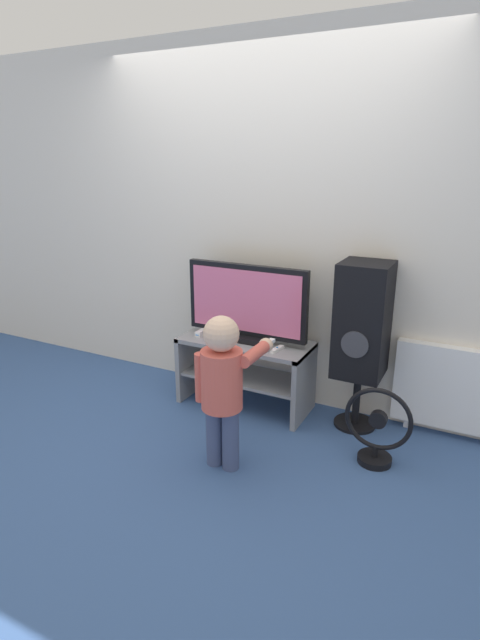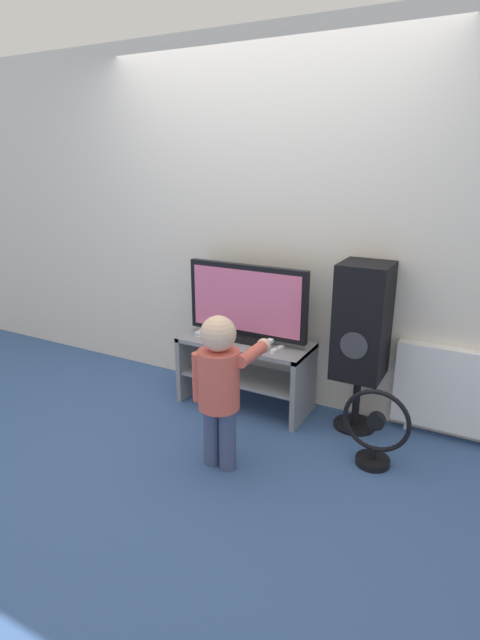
{
  "view_description": "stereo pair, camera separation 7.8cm",
  "coord_description": "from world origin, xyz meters",
  "px_view_note": "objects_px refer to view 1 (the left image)",
  "views": [
    {
      "loc": [
        1.51,
        -2.81,
        1.76
      ],
      "look_at": [
        0.0,
        0.13,
        0.69
      ],
      "focal_mm": 28.0,
      "sensor_mm": 36.0,
      "label": 1
    },
    {
      "loc": [
        1.58,
        -2.77,
        1.76
      ],
      "look_at": [
        0.0,
        0.13,
        0.69
      ],
      "focal_mm": 28.0,
      "sensor_mm": 36.0,
      "label": 2
    }
  ],
  "objects_px": {
    "speaker_tower": "(362,323)",
    "game_console": "(203,332)",
    "child": "(223,380)",
    "radiator": "(451,389)",
    "television": "(247,304)",
    "floor_fan": "(377,430)",
    "remote_primary": "(277,349)"
  },
  "relations": [
    {
      "from": "child",
      "to": "radiator",
      "type": "bearing_deg",
      "value": 40.16
    },
    {
      "from": "child",
      "to": "radiator",
      "type": "xyz_separation_m",
      "value": [
        1.15,
        0.97,
        -0.22
      ]
    },
    {
      "from": "child",
      "to": "television",
      "type": "bearing_deg",
      "value": 107.01
    },
    {
      "from": "game_console",
      "to": "speaker_tower",
      "type": "height_order",
      "value": "speaker_tower"
    },
    {
      "from": "child",
      "to": "speaker_tower",
      "type": "bearing_deg",
      "value": 54.98
    },
    {
      "from": "television",
      "to": "speaker_tower",
      "type": "relative_size",
      "value": 0.79
    },
    {
      "from": "child",
      "to": "remote_primary",
      "type": "bearing_deg",
      "value": 85.88
    },
    {
      "from": "television",
      "to": "speaker_tower",
      "type": "bearing_deg",
      "value": 3.87
    },
    {
      "from": "game_console",
      "to": "radiator",
      "type": "height_order",
      "value": "radiator"
    },
    {
      "from": "floor_fan",
      "to": "speaker_tower",
      "type": "bearing_deg",
      "value": 120.11
    },
    {
      "from": "speaker_tower",
      "to": "floor_fan",
      "type": "bearing_deg",
      "value": -59.89
    },
    {
      "from": "remote_primary",
      "to": "radiator",
      "type": "height_order",
      "value": "radiator"
    },
    {
      "from": "game_console",
      "to": "floor_fan",
      "type": "distance_m",
      "value": 1.44
    },
    {
      "from": "speaker_tower",
      "to": "floor_fan",
      "type": "height_order",
      "value": "speaker_tower"
    },
    {
      "from": "remote_primary",
      "to": "floor_fan",
      "type": "xyz_separation_m",
      "value": [
        0.75,
        -0.23,
        -0.3
      ]
    },
    {
      "from": "television",
      "to": "radiator",
      "type": "distance_m",
      "value": 1.47
    },
    {
      "from": "television",
      "to": "game_console",
      "type": "height_order",
      "value": "television"
    },
    {
      "from": "speaker_tower",
      "to": "game_console",
      "type": "bearing_deg",
      "value": -174.65
    },
    {
      "from": "remote_primary",
      "to": "speaker_tower",
      "type": "bearing_deg",
      "value": 16.34
    },
    {
      "from": "television",
      "to": "floor_fan",
      "type": "bearing_deg",
      "value": -17.74
    },
    {
      "from": "game_console",
      "to": "radiator",
      "type": "distance_m",
      "value": 1.75
    },
    {
      "from": "speaker_tower",
      "to": "radiator",
      "type": "bearing_deg",
      "value": 14.29
    },
    {
      "from": "game_console",
      "to": "remote_primary",
      "type": "relative_size",
      "value": 1.16
    },
    {
      "from": "speaker_tower",
      "to": "radiator",
      "type": "distance_m",
      "value": 0.72
    },
    {
      "from": "game_console",
      "to": "child",
      "type": "relative_size",
      "value": 0.16
    },
    {
      "from": "game_console",
      "to": "child",
      "type": "xyz_separation_m",
      "value": [
        0.58,
        -0.72,
        0.02
      ]
    },
    {
      "from": "child",
      "to": "speaker_tower",
      "type": "distance_m",
      "value": 1.02
    },
    {
      "from": "remote_primary",
      "to": "child",
      "type": "height_order",
      "value": "child"
    },
    {
      "from": "game_console",
      "to": "floor_fan",
      "type": "xyz_separation_m",
      "value": [
        1.38,
        -0.28,
        -0.31
      ]
    },
    {
      "from": "speaker_tower",
      "to": "floor_fan",
      "type": "relative_size",
      "value": 2.32
    },
    {
      "from": "child",
      "to": "speaker_tower",
      "type": "xyz_separation_m",
      "value": [
        0.58,
        0.83,
        0.19
      ]
    },
    {
      "from": "game_console",
      "to": "speaker_tower",
      "type": "relative_size",
      "value": 0.14
    }
  ]
}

